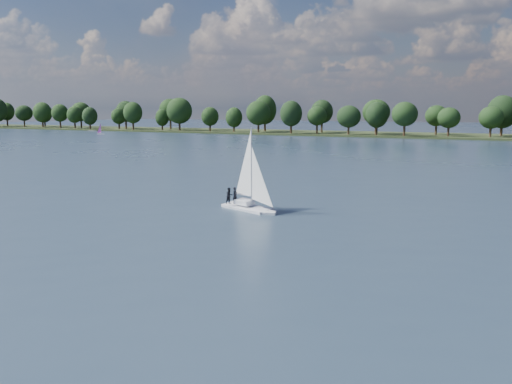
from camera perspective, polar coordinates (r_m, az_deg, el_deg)
ground at (r=124.25m, az=11.10°, el=3.14°), size 700.00×700.00×0.00m
far_shore at (r=233.53m, az=19.12°, el=5.22°), size 660.00×40.00×1.50m
sailboat at (r=61.93m, az=-0.92°, el=0.59°), size 7.40×4.41×9.41m
dinghy_pink at (r=251.68m, az=-15.23°, el=5.86°), size 3.33×2.76×5.06m
pontoon at (r=289.39m, az=-16.06°, el=5.88°), size 4.18×2.40×0.50m
treeline at (r=230.63m, az=17.34°, el=7.29°), size 562.44×74.13×17.82m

